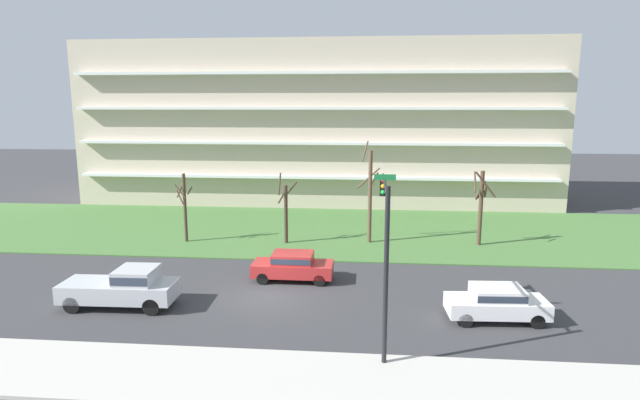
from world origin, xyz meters
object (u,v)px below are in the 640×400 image
at_px(tree_center, 370,194).
at_px(pickup_silver_center_right, 124,287).
at_px(sedan_red_near_left, 293,265).
at_px(sedan_white_center_left, 497,302).
at_px(tree_left, 286,211).
at_px(traffic_signal_mast, 385,231).
at_px(tree_far_left, 185,206).
at_px(tree_right, 481,204).

distance_m(tree_center, pickup_silver_center_right, 17.47).
relative_size(sedan_red_near_left, sedan_white_center_left, 0.98).
distance_m(tree_left, traffic_signal_mast, 16.11).
distance_m(tree_far_left, sedan_red_near_left, 11.37).
relative_size(sedan_white_center_left, pickup_silver_center_right, 0.82).
bearing_deg(pickup_silver_center_right, traffic_signal_mast, -13.70).
bearing_deg(tree_center, sedan_white_center_left, -66.04).
height_order(tree_left, tree_right, tree_right).
relative_size(tree_right, sedan_red_near_left, 1.19).
distance_m(tree_far_left, pickup_silver_center_right, 11.88).
bearing_deg(traffic_signal_mast, sedan_red_near_left, 123.46).
xyz_separation_m(sedan_red_near_left, pickup_silver_center_right, (-7.51, -4.49, 0.14)).
bearing_deg(traffic_signal_mast, tree_right, 65.35).
bearing_deg(tree_far_left, pickup_silver_center_right, -84.64).
relative_size(tree_far_left, tree_center, 0.69).
height_order(tree_left, pickup_silver_center_right, tree_left).
xyz_separation_m(tree_right, sedan_red_near_left, (-11.71, -8.11, -2.05)).
xyz_separation_m(tree_center, tree_right, (7.50, -0.12, -0.57)).
height_order(sedan_white_center_left, pickup_silver_center_right, pickup_silver_center_right).
distance_m(tree_far_left, tree_right, 20.34).
height_order(tree_center, sedan_red_near_left, tree_center).
relative_size(tree_right, traffic_signal_mast, 0.77).
relative_size(sedan_red_near_left, traffic_signal_mast, 0.65).
bearing_deg(tree_far_left, tree_left, 2.42).
relative_size(tree_far_left, sedan_red_near_left, 1.11).
bearing_deg(tree_center, traffic_signal_mast, -88.14).
bearing_deg(tree_left, tree_right, 2.55).
xyz_separation_m(tree_left, sedan_white_center_left, (11.43, -12.02, -1.48)).
bearing_deg(sedan_red_near_left, tree_left, -78.08).
xyz_separation_m(tree_left, traffic_signal_mast, (6.27, -14.65, 2.32)).
relative_size(tree_far_left, traffic_signal_mast, 0.72).
bearing_deg(sedan_white_center_left, tree_right, 78.95).
distance_m(tree_right, traffic_signal_mast, 16.87).
xyz_separation_m(tree_far_left, tree_left, (7.05, 0.30, -0.28)).
bearing_deg(tree_center, tree_left, -173.01).
bearing_deg(sedan_red_near_left, traffic_signal_mast, 123.69).
bearing_deg(pickup_silver_center_right, tree_center, 45.84).
relative_size(pickup_silver_center_right, traffic_signal_mast, 0.80).
bearing_deg(pickup_silver_center_right, tree_far_left, 93.86).
xyz_separation_m(tree_left, tree_right, (13.27, 0.59, 0.56)).
xyz_separation_m(tree_left, pickup_silver_center_right, (-5.95, -12.01, -1.34)).
bearing_deg(tree_center, tree_far_left, -175.52).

